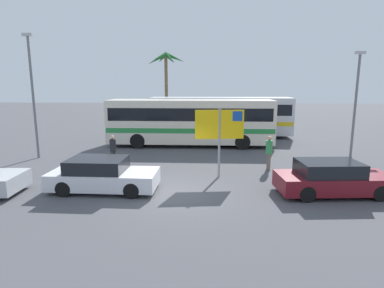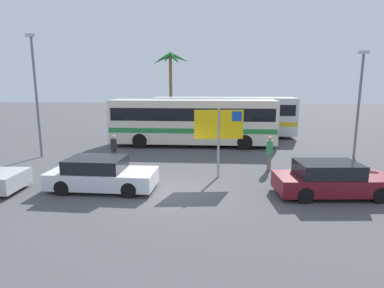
{
  "view_description": "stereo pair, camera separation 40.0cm",
  "coord_description": "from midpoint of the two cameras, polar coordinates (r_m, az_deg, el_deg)",
  "views": [
    {
      "loc": [
        1.31,
        -11.93,
        4.23
      ],
      "look_at": [
        0.56,
        3.42,
        1.3
      ],
      "focal_mm": 29.47,
      "sensor_mm": 36.0,
      "label": 1
    },
    {
      "loc": [
        1.71,
        -11.9,
        4.23
      ],
      "look_at": [
        0.56,
        3.42,
        1.3
      ],
      "focal_mm": 29.47,
      "sensor_mm": 36.0,
      "label": 2
    }
  ],
  "objects": [
    {
      "name": "car_maroon",
      "position": [
        13.3,
        23.34,
        -5.79
      ],
      "size": [
        4.49,
        2.06,
        1.32
      ],
      "rotation": [
        0.0,
        0.0,
        0.08
      ],
      "color": "maroon",
      "rests_on": "ground"
    },
    {
      "name": "bus_front_coach",
      "position": [
        21.81,
        -0.79,
        4.35
      ],
      "size": [
        11.21,
        2.68,
        3.17
      ],
      "color": "silver",
      "rests_on": "ground"
    },
    {
      "name": "car_white",
      "position": [
        13.25,
        -16.73,
        -5.41
      ],
      "size": [
        4.29,
        1.9,
        1.32
      ],
      "rotation": [
        0.0,
        0.0,
        -0.02
      ],
      "color": "silver",
      "rests_on": "ground"
    },
    {
      "name": "ferry_sign",
      "position": [
        14.19,
        4.39,
        3.05
      ],
      "size": [
        2.19,
        0.3,
        3.2
      ],
      "rotation": [
        0.0,
        0.0,
        0.11
      ],
      "color": "gray",
      "rests_on": "ground"
    },
    {
      "name": "ground",
      "position": [
        12.73,
        -4.22,
        -8.64
      ],
      "size": [
        120.0,
        120.0,
        0.0
      ],
      "primitive_type": "plane",
      "color": "#4C4C51"
    },
    {
      "name": "pedestrian_crossing_lot",
      "position": [
        16.98,
        -14.77,
        -0.7
      ],
      "size": [
        0.32,
        0.32,
        1.62
      ],
      "rotation": [
        0.0,
        0.0,
        2.58
      ],
      "color": "#2D2D33",
      "rests_on": "ground"
    },
    {
      "name": "pedestrian_near_sign",
      "position": [
        16.0,
        13.08,
        -1.08
      ],
      "size": [
        0.32,
        0.32,
        1.72
      ],
      "rotation": [
        0.0,
        0.0,
        0.16
      ],
      "color": "#706656",
      "rests_on": "ground"
    },
    {
      "name": "lamp_post_left_side",
      "position": [
        20.13,
        -27.39,
        8.39
      ],
      "size": [
        0.56,
        0.2,
        6.96
      ],
      "color": "slate",
      "rests_on": "ground"
    },
    {
      "name": "palm_tree_seaside",
      "position": [
        32.73,
        -5.1,
        13.88
      ],
      "size": [
        3.87,
        3.85,
        7.38
      ],
      "color": "brown",
      "rests_on": "ground"
    },
    {
      "name": "lamp_post_right_side",
      "position": [
        20.31,
        27.02,
        7.1
      ],
      "size": [
        0.56,
        0.2,
        6.03
      ],
      "color": "slate",
      "rests_on": "ground"
    },
    {
      "name": "bus_rear_coach",
      "position": [
        25.67,
        4.67,
        5.29
      ],
      "size": [
        11.21,
        2.68,
        3.17
      ],
      "color": "silver",
      "rests_on": "ground"
    }
  ]
}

